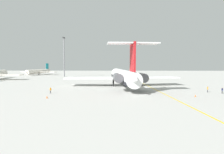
# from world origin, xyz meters

# --- Properties ---
(ground) EXTENTS (324.77, 324.77, 0.00)m
(ground) POSITION_xyz_m (0.00, 0.00, 0.00)
(ground) COLOR #ADADA8
(main_jetliner) EXTENTS (48.56, 42.96, 14.14)m
(main_jetliner) POSITION_xyz_m (3.64, 7.75, 3.86)
(main_jetliner) COLOR white
(main_jetliner) RESTS_ON ground
(airliner_far_right) EXTENTS (28.47, 28.36, 8.54)m
(airliner_far_right) POSITION_xyz_m (74.56, 68.67, 2.52)
(airliner_far_right) COLOR silver
(airliner_far_right) RESTS_ON ground
(ground_crew_near_nose) EXTENTS (0.28, 0.43, 1.75)m
(ground_crew_near_nose) POSITION_xyz_m (-13.87, 28.67, 1.11)
(ground_crew_near_nose) COLOR black
(ground_crew_near_nose) RESTS_ON ground
(ground_crew_near_tail) EXTENTS (0.44, 0.28, 1.73)m
(ground_crew_near_tail) POSITION_xyz_m (-10.82, -16.24, 1.10)
(ground_crew_near_tail) COLOR black
(ground_crew_near_tail) RESTS_ON ground
(ground_crew_portside) EXTENTS (0.37, 0.27, 1.67)m
(ground_crew_portside) POSITION_xyz_m (-13.01, -19.22, 1.06)
(ground_crew_portside) COLOR black
(ground_crew_portside) RESTS_ON ground
(safety_cone_nose) EXTENTS (0.40, 0.40, 0.55)m
(safety_cone_nose) POSITION_xyz_m (-18.55, -9.59, 0.28)
(safety_cone_nose) COLOR #EA590F
(safety_cone_nose) RESTS_ON ground
(safety_cone_wingtip) EXTENTS (0.40, 0.40, 0.55)m
(safety_cone_wingtip) POSITION_xyz_m (-21.54, 26.87, 0.28)
(safety_cone_wingtip) COLOR #EA590F
(safety_cone_wingtip) RESTS_ON ground
(taxiway_centreline) EXTENTS (93.80, 7.08, 0.01)m
(taxiway_centreline) POSITION_xyz_m (4.99, -1.58, 0.00)
(taxiway_centreline) COLOR gold
(taxiway_centreline) RESTS_ON ground
(light_mast) EXTENTS (4.00, 0.70, 24.64)m
(light_mast) POSITION_xyz_m (51.64, 42.71, 13.53)
(light_mast) COLOR slate
(light_mast) RESTS_ON ground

